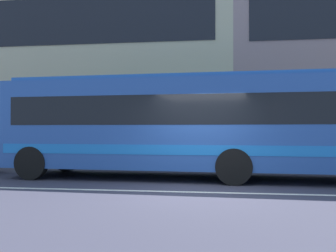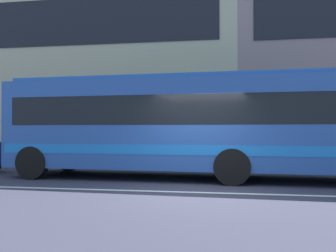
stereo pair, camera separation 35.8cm
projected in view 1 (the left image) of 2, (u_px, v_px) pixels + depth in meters
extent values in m
plane|color=#353445|center=(196.00, 192.00, 9.05)|extent=(160.00, 160.00, 0.00)
cube|color=silver|center=(196.00, 192.00, 9.05)|extent=(60.00, 0.16, 0.01)
cube|color=#39732A|center=(220.00, 156.00, 15.34)|extent=(13.24, 1.10, 0.83)
cube|color=#B7B292|center=(63.00, 59.00, 24.86)|extent=(21.88, 9.70, 12.44)
cube|color=black|center=(25.00, 23.00, 20.05)|extent=(20.13, 0.04, 2.49)
cube|color=#254C99|center=(208.00, 124.00, 11.54)|extent=(12.57, 3.19, 2.64)
cube|color=black|center=(208.00, 111.00, 11.55)|extent=(11.82, 3.17, 0.85)
cube|color=blue|center=(208.00, 148.00, 11.53)|extent=(12.32, 3.20, 0.28)
cube|color=#235499|center=(208.00, 79.00, 11.56)|extent=(12.05, 2.75, 0.12)
cube|color=black|center=(23.00, 113.00, 12.71)|extent=(0.14, 2.17, 0.93)
cylinder|color=black|center=(31.00, 163.00, 11.33)|extent=(1.01, 0.33, 1.00)
cylinder|color=black|center=(67.00, 157.00, 13.68)|extent=(1.01, 0.33, 1.00)
cylinder|color=black|center=(234.00, 167.00, 10.21)|extent=(1.01, 0.33, 1.00)
cylinder|color=black|center=(235.00, 160.00, 12.56)|extent=(1.01, 0.33, 1.00)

